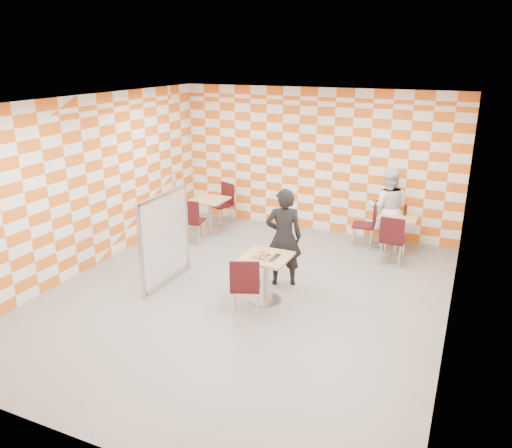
% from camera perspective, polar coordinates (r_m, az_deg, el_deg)
% --- Properties ---
extents(room_shell, '(7.00, 7.00, 7.00)m').
position_cam_1_polar(room_shell, '(7.92, 0.35, 3.23)').
color(room_shell, gray).
rests_on(room_shell, ground).
extents(main_table, '(0.70, 0.70, 0.75)m').
position_cam_1_polar(main_table, '(7.62, 1.14, -5.36)').
color(main_table, tan).
rests_on(main_table, ground).
extents(second_table, '(0.70, 0.70, 0.75)m').
position_cam_1_polar(second_table, '(9.86, 15.86, -0.35)').
color(second_table, tan).
rests_on(second_table, ground).
extents(empty_table, '(0.70, 0.70, 0.75)m').
position_cam_1_polar(empty_table, '(10.59, -5.33, 1.63)').
color(empty_table, tan).
rests_on(empty_table, ground).
extents(chair_main_front, '(0.55, 0.56, 0.92)m').
position_cam_1_polar(chair_main_front, '(7.15, -1.26, -6.76)').
color(chair_main_front, '#3A0B10').
rests_on(chair_main_front, ground).
extents(chair_second_front, '(0.44, 0.45, 0.92)m').
position_cam_1_polar(chair_second_front, '(9.22, 15.33, -1.41)').
color(chair_second_front, '#3A0B10').
rests_on(chair_second_front, ground).
extents(chair_second_side, '(0.47, 0.46, 0.92)m').
position_cam_1_polar(chair_second_side, '(9.96, 12.76, 0.32)').
color(chair_second_side, '#3A0B10').
rests_on(chair_second_side, ground).
extents(chair_empty_near, '(0.49, 0.50, 0.92)m').
position_cam_1_polar(chair_empty_near, '(9.99, -7.44, 0.69)').
color(chair_empty_near, '#3A0B10').
rests_on(chair_empty_near, ground).
extents(chair_empty_far, '(0.56, 0.56, 0.92)m').
position_cam_1_polar(chair_empty_far, '(11.13, -3.66, 2.72)').
color(chair_empty_far, '#3A0B10').
rests_on(chair_empty_far, ground).
extents(partition, '(0.08, 1.38, 1.55)m').
position_cam_1_polar(partition, '(8.26, -10.34, -1.59)').
color(partition, white).
rests_on(partition, ground).
extents(man_dark, '(0.71, 0.60, 1.64)m').
position_cam_1_polar(man_dark, '(8.09, 3.18, -1.53)').
color(man_dark, black).
rests_on(man_dark, ground).
extents(man_white, '(0.87, 0.73, 1.60)m').
position_cam_1_polar(man_white, '(10.01, 14.79, 1.80)').
color(man_white, white).
rests_on(man_white, ground).
extents(pizza_on_foil, '(0.40, 0.40, 0.04)m').
position_cam_1_polar(pizza_on_foil, '(7.51, 1.11, -3.60)').
color(pizza_on_foil, silver).
rests_on(pizza_on_foil, main_table).
extents(sport_bottle, '(0.06, 0.06, 0.20)m').
position_cam_1_polar(sport_bottle, '(9.90, 15.14, 1.80)').
color(sport_bottle, white).
rests_on(sport_bottle, second_table).
extents(soda_bottle, '(0.07, 0.07, 0.23)m').
position_cam_1_polar(soda_bottle, '(9.79, 16.68, 1.56)').
color(soda_bottle, black).
rests_on(soda_bottle, second_table).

